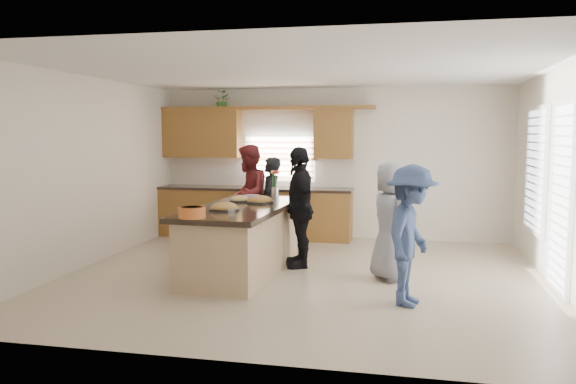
% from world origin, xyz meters
% --- Properties ---
extents(floor, '(6.50, 6.50, 0.00)m').
position_xyz_m(floor, '(0.00, 0.00, 0.00)').
color(floor, '#BCA78C').
rests_on(floor, ground).
extents(room_shell, '(6.52, 6.02, 2.81)m').
position_xyz_m(room_shell, '(0.00, 0.00, 1.90)').
color(room_shell, silver).
rests_on(room_shell, ground).
extents(back_cabinetry, '(4.08, 0.66, 2.46)m').
position_xyz_m(back_cabinetry, '(-1.47, 2.73, 0.91)').
color(back_cabinetry, olive).
rests_on(back_cabinetry, ground).
extents(right_wall_glazing, '(0.06, 4.00, 2.25)m').
position_xyz_m(right_wall_glazing, '(3.22, -0.13, 1.34)').
color(right_wall_glazing, white).
rests_on(right_wall_glazing, ground).
extents(island, '(1.27, 2.75, 0.95)m').
position_xyz_m(island, '(-0.89, 0.03, 0.45)').
color(island, tan).
rests_on(island, ground).
extents(platter_front, '(0.41, 0.41, 0.17)m').
position_xyz_m(platter_front, '(-0.99, -0.45, 0.98)').
color(platter_front, black).
rests_on(platter_front, island).
extents(platter_mid, '(0.40, 0.40, 0.16)m').
position_xyz_m(platter_mid, '(-0.72, 0.42, 0.98)').
color(platter_mid, black).
rests_on(platter_mid, island).
extents(platter_back, '(0.31, 0.31, 0.13)m').
position_xyz_m(platter_back, '(-1.05, 0.50, 0.98)').
color(platter_back, black).
rests_on(platter_back, island).
extents(salad_bowl, '(0.33, 0.33, 0.14)m').
position_xyz_m(salad_bowl, '(-1.16, -1.17, 1.03)').
color(salad_bowl, orange).
rests_on(salad_bowl, island).
extents(clear_cup, '(0.08, 0.08, 0.11)m').
position_xyz_m(clear_cup, '(-0.73, -0.96, 1.01)').
color(clear_cup, white).
rests_on(clear_cup, island).
extents(plate_stack, '(0.24, 0.24, 0.05)m').
position_xyz_m(plate_stack, '(-1.00, 0.97, 0.97)').
color(plate_stack, '#B898DD').
rests_on(plate_stack, island).
extents(flower_vase, '(0.14, 0.14, 0.42)m').
position_xyz_m(flower_vase, '(-0.70, 1.27, 1.17)').
color(flower_vase, silver).
rests_on(flower_vase, island).
extents(potted_plant, '(0.39, 0.36, 0.36)m').
position_xyz_m(potted_plant, '(-2.08, 2.82, 2.58)').
color(potted_plant, '#38772F').
rests_on(potted_plant, back_cabinetry).
extents(woman_left_back, '(0.43, 0.60, 1.56)m').
position_xyz_m(woman_left_back, '(-0.92, 1.85, 0.78)').
color(woman_left_back, black).
rests_on(woman_left_back, ground).
extents(woman_left_mid, '(0.74, 0.91, 1.77)m').
position_xyz_m(woman_left_mid, '(-1.36, 2.03, 0.88)').
color(woman_left_mid, maroon).
rests_on(woman_left_mid, ground).
extents(woman_left_front, '(0.77, 1.12, 1.77)m').
position_xyz_m(woman_left_front, '(-0.17, 0.56, 0.88)').
color(woman_left_front, black).
rests_on(woman_left_front, ground).
extents(woman_right_back, '(0.84, 1.16, 1.61)m').
position_xyz_m(woman_right_back, '(1.42, -1.04, 0.81)').
color(woman_right_back, '#344773').
rests_on(woman_right_back, ground).
extents(woman_right_front, '(0.82, 0.92, 1.59)m').
position_xyz_m(woman_right_front, '(1.16, 0.06, 0.80)').
color(woman_right_front, gray).
rests_on(woman_right_front, ground).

